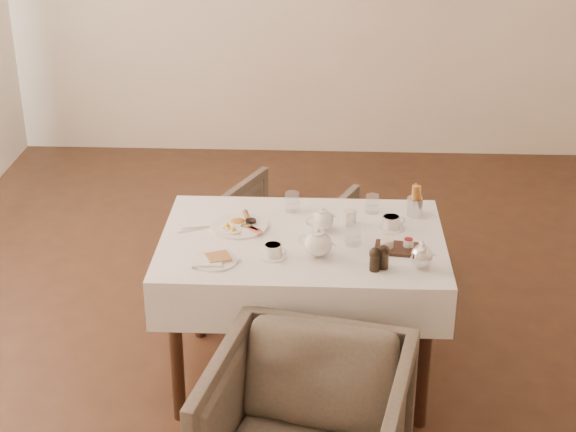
% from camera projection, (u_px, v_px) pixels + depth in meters
% --- Properties ---
extents(table, '(1.28, 0.88, 0.75)m').
position_uv_depth(table, '(302.00, 261.00, 4.02)').
color(table, black).
rests_on(table, ground).
extents(armchair_far, '(0.84, 0.85, 0.59)m').
position_uv_depth(armchair_far, '(286.00, 239.00, 4.98)').
color(armchair_far, '#4F443A').
rests_on(armchair_far, ground).
extents(breakfast_plate, '(0.26, 0.26, 0.03)m').
position_uv_depth(breakfast_plate, '(240.00, 225.00, 4.07)').
color(breakfast_plate, white).
rests_on(breakfast_plate, table).
extents(side_plate, '(0.19, 0.19, 0.02)m').
position_uv_depth(side_plate, '(214.00, 260.00, 3.76)').
color(side_plate, white).
rests_on(side_plate, table).
extents(teapot_centre, '(0.18, 0.16, 0.12)m').
position_uv_depth(teapot_centre, '(322.00, 219.00, 4.02)').
color(teapot_centre, white).
rests_on(teapot_centre, table).
extents(teapot_front, '(0.20, 0.18, 0.13)m').
position_uv_depth(teapot_front, '(318.00, 242.00, 3.79)').
color(teapot_front, white).
rests_on(teapot_front, table).
extents(creamer, '(0.07, 0.07, 0.07)m').
position_uv_depth(creamer, '(350.00, 217.00, 4.08)').
color(creamer, white).
rests_on(creamer, table).
extents(teacup_near, '(0.12, 0.12, 0.06)m').
position_uv_depth(teacup_near, '(273.00, 251.00, 3.80)').
color(teacup_near, white).
rests_on(teacup_near, table).
extents(teacup_far, '(0.13, 0.13, 0.06)m').
position_uv_depth(teacup_far, '(391.00, 223.00, 4.04)').
color(teacup_far, white).
rests_on(teacup_far, table).
extents(glass_left, '(0.08, 0.08, 0.09)m').
position_uv_depth(glass_left, '(292.00, 202.00, 4.21)').
color(glass_left, silver).
rests_on(glass_left, table).
extents(glass_mid, '(0.09, 0.09, 0.10)m').
position_uv_depth(glass_mid, '(353.00, 235.00, 3.89)').
color(glass_mid, silver).
rests_on(glass_mid, table).
extents(glass_right, '(0.06, 0.06, 0.09)m').
position_uv_depth(glass_right, '(372.00, 204.00, 4.20)').
color(glass_right, silver).
rests_on(glass_right, table).
extents(condiment_board, '(0.20, 0.15, 0.05)m').
position_uv_depth(condiment_board, '(396.00, 247.00, 3.86)').
color(condiment_board, black).
rests_on(condiment_board, table).
extents(pepper_mill_left, '(0.07, 0.07, 0.11)m').
position_uv_depth(pepper_mill_left, '(375.00, 259.00, 3.68)').
color(pepper_mill_left, black).
rests_on(pepper_mill_left, table).
extents(pepper_mill_right, '(0.07, 0.07, 0.11)m').
position_uv_depth(pepper_mill_right, '(383.00, 257.00, 3.69)').
color(pepper_mill_right, black).
rests_on(pepper_mill_right, table).
extents(silver_pot, '(0.13, 0.11, 0.12)m').
position_uv_depth(silver_pot, '(422.00, 255.00, 3.69)').
color(silver_pot, white).
rests_on(silver_pot, table).
extents(fries_cup, '(0.07, 0.07, 0.16)m').
position_uv_depth(fries_cup, '(415.00, 202.00, 4.16)').
color(fries_cup, silver).
rests_on(fries_cup, table).
extents(cutlery_fork, '(0.18, 0.05, 0.00)m').
position_uv_depth(cutlery_fork, '(202.00, 227.00, 4.07)').
color(cutlery_fork, silver).
rests_on(cutlery_fork, table).
extents(cutlery_knife, '(0.17, 0.10, 0.00)m').
position_uv_depth(cutlery_knife, '(197.00, 229.00, 4.04)').
color(cutlery_knife, silver).
rests_on(cutlery_knife, table).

